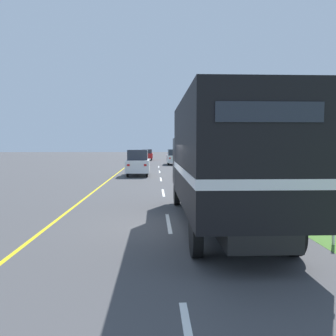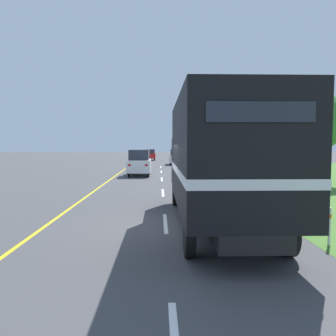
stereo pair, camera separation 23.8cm
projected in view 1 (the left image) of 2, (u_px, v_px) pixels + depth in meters
The scene contains 16 objects.
ground_plane at pixel (169, 226), 10.09m from camera, with size 200.00×200.00×0.00m, color #444447.
grass_shoulder at pixel (311, 172), 29.57m from camera, with size 20.00×67.85×0.01m, color #47752D.
edge_line_yellow at pixel (118, 173), 28.87m from camera, with size 0.12×67.85×0.01m, color yellow.
centre_dash_near at pixel (169, 223), 10.47m from camera, with size 0.12×2.60×0.01m, color white.
centre_dash_mid_a at pixel (163, 193), 17.05m from camera, with size 0.12×2.60×0.01m, color white.
centre_dash_mid_b at pixel (161, 179), 23.62m from camera, with size 0.12×2.60×0.01m, color white.
centre_dash_far at pixel (160, 172), 30.20m from camera, with size 0.12×2.60×0.01m, color white.
centre_dash_farthest at pixel (159, 167), 36.78m from camera, with size 0.12×2.60×0.01m, color white.
horse_trailer_truck at pixel (223, 160), 9.69m from camera, with size 2.59×8.50×3.72m.
lead_car_white at pixel (138, 163), 26.32m from camera, with size 1.80×3.93×2.09m.
lead_car_white_ahead at pixel (174, 157), 40.70m from camera, with size 1.80×4.38×1.92m.
lead_car_red_ahead at pixel (147, 155), 52.68m from camera, with size 1.80×4.06×1.75m.
highway_sign at pixel (281, 160), 17.65m from camera, with size 2.04×0.09×2.67m.
roadside_tree_near at pixel (311, 122), 20.68m from camera, with size 3.92×3.92×5.92m.
roadside_tree_mid at pixel (273, 130), 28.92m from camera, with size 3.63×3.63×5.66m.
delineator_post at pixel (334, 225), 8.15m from camera, with size 0.08×0.08×0.95m.
Camera 1 is at (-0.44, -9.93, 2.51)m, focal length 35.00 mm.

